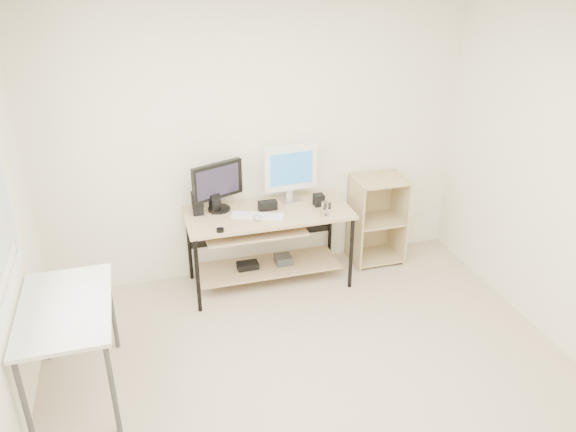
# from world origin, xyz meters

# --- Properties ---
(room) EXTENTS (4.01, 4.01, 2.62)m
(room) POSITION_xyz_m (-0.14, 0.04, 1.32)
(room) COLOR #C6B398
(room) RESTS_ON ground
(desk) EXTENTS (1.50, 0.65, 0.75)m
(desk) POSITION_xyz_m (-0.03, 1.66, 0.54)
(desk) COLOR tan
(desk) RESTS_ON ground
(side_table) EXTENTS (0.60, 1.00, 0.75)m
(side_table) POSITION_xyz_m (-1.68, 0.60, 0.67)
(side_table) COLOR white
(side_table) RESTS_ON ground
(shelf_unit) EXTENTS (0.50, 0.40, 0.90)m
(shelf_unit) POSITION_xyz_m (1.15, 1.82, 0.45)
(shelf_unit) COLOR tan
(shelf_unit) RESTS_ON ground
(black_monitor) EXTENTS (0.48, 0.23, 0.45)m
(black_monitor) POSITION_xyz_m (-0.42, 1.82, 1.01)
(black_monitor) COLOR black
(black_monitor) RESTS_ON desk
(white_imac) EXTENTS (0.51, 0.16, 0.55)m
(white_imac) POSITION_xyz_m (0.26, 1.84, 1.07)
(white_imac) COLOR silver
(white_imac) RESTS_ON desk
(keyboard) EXTENTS (0.48, 0.31, 0.02)m
(keyboard) POSITION_xyz_m (-0.12, 1.59, 0.76)
(keyboard) COLOR white
(keyboard) RESTS_ON desk
(mouse) EXTENTS (0.07, 0.11, 0.04)m
(mouse) POSITION_xyz_m (-0.14, 1.53, 0.77)
(mouse) COLOR #BBBBC0
(mouse) RESTS_ON desk
(center_speaker) EXTENTS (0.17, 0.08, 0.09)m
(center_speaker) POSITION_xyz_m (0.00, 1.70, 0.79)
(center_speaker) COLOR black
(center_speaker) RESTS_ON desk
(speaker_left) EXTENTS (0.11, 0.11, 0.21)m
(speaker_left) POSITION_xyz_m (-0.62, 1.79, 0.86)
(speaker_left) COLOR black
(speaker_left) RESTS_ON desk
(speaker_right) EXTENTS (0.09, 0.09, 0.11)m
(speaker_right) POSITION_xyz_m (0.48, 1.66, 0.80)
(speaker_right) COLOR black
(speaker_right) RESTS_ON desk
(audio_controller) EXTENTS (0.10, 0.09, 0.18)m
(audio_controller) POSITION_xyz_m (-0.47, 1.77, 0.84)
(audio_controller) COLOR black
(audio_controller) RESTS_ON desk
(volume_puck) EXTENTS (0.09, 0.09, 0.03)m
(volume_puck) POSITION_xyz_m (-0.49, 1.39, 0.76)
(volume_puck) COLOR black
(volume_puck) RESTS_ON desk
(smartphone) EXTENTS (0.11, 0.15, 0.01)m
(smartphone) POSITION_xyz_m (0.55, 1.62, 0.76)
(smartphone) COLOR black
(smartphone) RESTS_ON desk
(coaster) EXTENTS (0.10, 0.10, 0.01)m
(coaster) POSITION_xyz_m (0.47, 1.45, 0.75)
(coaster) COLOR olive
(coaster) RESTS_ON desk
(drinking_glass) EXTENTS (0.08, 0.08, 0.12)m
(drinking_glass) POSITION_xyz_m (0.47, 1.45, 0.82)
(drinking_glass) COLOR white
(drinking_glass) RESTS_ON coaster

